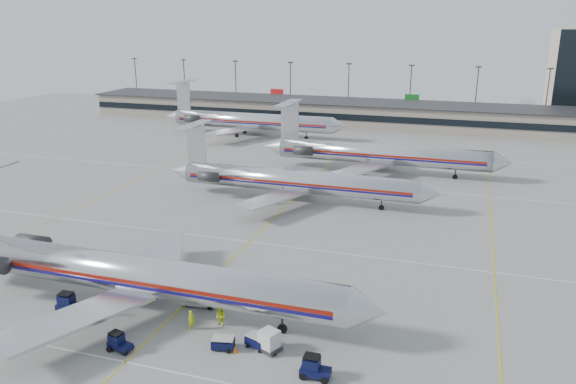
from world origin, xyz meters
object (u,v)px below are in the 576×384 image
at_px(jet_foreground, 132,273).
at_px(uld_container, 269,341).
at_px(jet_second_row, 292,181).
at_px(belt_loader, 201,300).
at_px(tug_center, 118,342).

xyz_separation_m(jet_foreground, uld_container, (15.40, -3.13, -2.71)).
height_order(jet_foreground, jet_second_row, jet_foreground).
bearing_deg(uld_container, belt_loader, 173.60).
distance_m(jet_second_row, tug_center, 44.78).
bearing_deg(jet_foreground, belt_loader, 20.00).
relative_size(jet_foreground, belt_loader, 11.32).
bearing_deg(belt_loader, uld_container, -36.63).
xyz_separation_m(jet_second_row, tug_center, (-1.71, -44.68, -2.54)).
relative_size(jet_foreground, uld_container, 21.19).
bearing_deg(jet_second_row, uld_container, -75.21).
bearing_deg(belt_loader, tug_center, -115.31).
relative_size(jet_second_row, tug_center, 18.83).
xyz_separation_m(tug_center, belt_loader, (3.24, 9.41, -0.20)).
relative_size(jet_foreground, jet_second_row, 1.10).
relative_size(jet_foreground, tug_center, 20.75).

